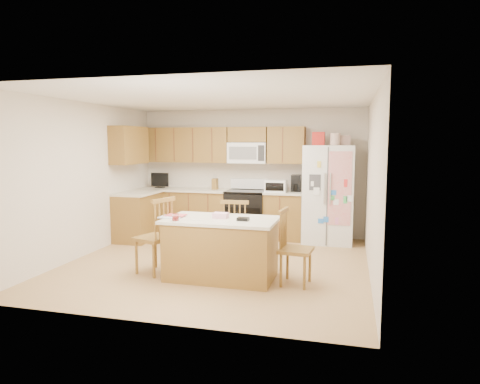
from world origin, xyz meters
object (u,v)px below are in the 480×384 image
(island, at_px, (221,248))
(windsor_chair_right, at_px, (294,249))
(stove, at_px, (247,213))
(windsor_chair_left, at_px, (156,238))
(windsor_chair_back, at_px, (236,235))
(refrigerator, at_px, (328,193))

(island, xyz_separation_m, windsor_chair_right, (1.00, -0.01, 0.05))
(stove, distance_m, island, 2.60)
(windsor_chair_left, bearing_deg, windsor_chair_back, 31.34)
(island, bearing_deg, refrigerator, 62.73)
(stove, relative_size, windsor_chair_right, 1.14)
(refrigerator, height_order, windsor_chair_right, refrigerator)
(windsor_chair_left, bearing_deg, refrigerator, 48.35)
(stove, xyz_separation_m, island, (0.27, -2.59, -0.05))
(island, relative_size, windsor_chair_back, 1.57)
(stove, height_order, refrigerator, refrigerator)
(stove, bearing_deg, windsor_chair_right, -64.08)
(windsor_chair_left, bearing_deg, stove, 75.11)
(stove, xyz_separation_m, windsor_chair_back, (0.32, -1.99, 0.01))
(stove, relative_size, windsor_chair_back, 1.11)
(island, xyz_separation_m, windsor_chair_left, (-0.96, -0.02, 0.09))
(island, distance_m, windsor_chair_back, 0.61)
(stove, bearing_deg, refrigerator, -2.30)
(refrigerator, bearing_deg, windsor_chair_back, -122.92)
(refrigerator, xyz_separation_m, windsor_chair_right, (-0.31, -2.54, -0.45))
(stove, height_order, windsor_chair_left, stove)
(windsor_chair_left, relative_size, windsor_chair_back, 1.07)
(windsor_chair_back, bearing_deg, refrigerator, 57.08)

